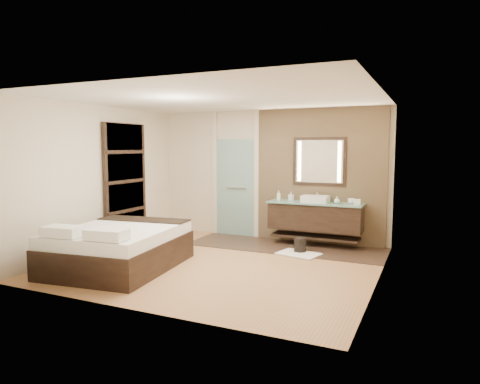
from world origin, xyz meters
The scene contains 15 objects.
floor centered at (0.00, 0.00, 0.00)m, with size 5.00×5.00×0.00m, color #A47745.
tile_strip centered at (0.60, 1.60, 0.01)m, with size 3.80×1.30×0.01m, color #33261C.
stone_wall centered at (1.10, 2.21, 1.35)m, with size 2.60×0.08×2.70m, color tan.
vanity centered at (1.10, 1.92, 0.58)m, with size 1.85×0.55×0.88m.
mirror_unit centered at (1.10, 2.16, 1.65)m, with size 1.06×0.04×0.96m.
frosted_door centered at (-0.75, 2.20, 1.14)m, with size 1.10×0.12×2.70m.
shoji_partition centered at (-2.43, 0.60, 1.21)m, with size 0.06×1.20×2.40m.
bed centered at (-1.37, -0.90, 0.33)m, with size 1.91×2.27×0.80m.
bath_mat centered at (1.02, 1.11, 0.02)m, with size 0.72×0.50×0.02m, color white.
waste_bin centered at (1.00, 1.25, 0.14)m, with size 0.22×0.22×0.28m, color black.
tissue_box centered at (1.90, 1.88, 0.92)m, with size 0.12×0.12×0.10m, color white.
soap_bottle_a centered at (0.37, 1.84, 0.97)m, with size 0.08×0.08×0.20m, color white.
soap_bottle_b centered at (0.58, 1.98, 0.95)m, with size 0.08×0.08×0.18m, color #B2B2B2.
soap_bottle_c centered at (1.52, 1.88, 0.93)m, with size 0.11×0.11×0.14m, color silver.
cup centered at (1.78, 1.95, 0.92)m, with size 0.13×0.13×0.10m, color silver.
Camera 1 is at (3.17, -6.20, 1.93)m, focal length 32.00 mm.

